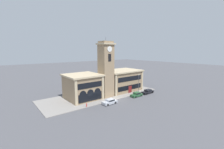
% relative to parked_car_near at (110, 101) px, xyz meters
% --- Properties ---
extents(ground_plane, '(300.00, 300.00, 0.00)m').
position_rel_parked_car_near_xyz_m(ground_plane, '(3.19, 1.47, -0.71)').
color(ground_plane, '#4C4C51').
extents(sidewalk_kerb, '(38.86, 13.81, 0.15)m').
position_rel_parked_car_near_xyz_m(sidewalk_kerb, '(3.19, 8.38, -0.63)').
color(sidewalk_kerb, gray).
rests_on(sidewalk_kerb, ground_plane).
extents(clock_tower, '(4.44, 4.44, 18.49)m').
position_rel_parked_car_near_xyz_m(clock_tower, '(3.19, 6.04, 7.99)').
color(clock_tower, '#937A5B').
rests_on(clock_tower, ground_plane).
extents(town_hall_left_wing, '(9.93, 9.81, 7.50)m').
position_rel_parked_car_near_xyz_m(town_hall_left_wing, '(-3.60, 8.69, 3.07)').
color(town_hall_left_wing, '#937A5B').
rests_on(town_hall_left_wing, ground_plane).
extents(town_hall_right_wing, '(13.96, 9.81, 7.50)m').
position_rel_parked_car_near_xyz_m(town_hall_right_wing, '(11.99, 8.70, 3.07)').
color(town_hall_right_wing, '#937A5B').
rests_on(town_hall_right_wing, ground_plane).
extents(parked_car_near, '(4.26, 1.94, 1.36)m').
position_rel_parked_car_near_xyz_m(parked_car_near, '(0.00, 0.00, 0.00)').
color(parked_car_near, '#B2B7C1').
rests_on(parked_car_near, ground_plane).
extents(parked_car_mid, '(4.13, 1.87, 1.40)m').
position_rel_parked_car_near_xyz_m(parked_car_mid, '(10.78, 0.00, 0.02)').
color(parked_car_mid, '#285633').
rests_on(parked_car_mid, ground_plane).
extents(parked_car_far, '(4.80, 1.88, 1.37)m').
position_rel_parked_car_near_xyz_m(parked_car_far, '(16.36, 0.00, 0.02)').
color(parked_car_far, black).
rests_on(parked_car_far, ground_plane).
extents(street_lamp, '(0.36, 0.36, 6.39)m').
position_rel_parked_car_near_xyz_m(street_lamp, '(14.07, 2.12, 3.58)').
color(street_lamp, '#4C4C51').
rests_on(street_lamp, sidewalk_kerb).
extents(fire_hydrant, '(0.22, 0.22, 0.87)m').
position_rel_parked_car_near_xyz_m(fire_hydrant, '(-6.11, 1.89, -0.14)').
color(fire_hydrant, red).
rests_on(fire_hydrant, sidewalk_kerb).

